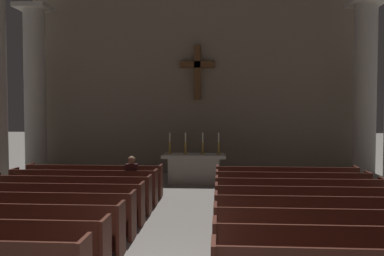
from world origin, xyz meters
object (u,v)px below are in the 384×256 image
Objects in this scene: lone_worshipper at (132,179)px; pew_right_row_8 at (286,182)px; pew_left_row_3 at (12,228)px; column_left_fourth at (35,94)px; pew_right_row_3 at (332,234)px; pew_right_row_4 at (318,219)px; pew_right_row_6 at (299,197)px; column_right_fourth at (365,93)px; candlestick_outer_left at (170,147)px; pew_left_row_7 at (84,186)px; candlestick_inner_left at (185,147)px; candlestick_inner_right at (203,147)px; pew_left_row_4 at (36,214)px; pew_left_row_5 at (55,203)px; pew_right_row_2 at (350,254)px; altar at (194,168)px; pew_left_row_8 at (95,180)px; pew_right_row_5 at (307,207)px; pew_left_row_6 at (71,194)px; candlestick_outer_right at (219,147)px; pew_right_row_7 at (292,189)px.

pew_right_row_8 is at bearing 12.61° from lone_worshipper.
column_left_fourth is (-3.27, 8.29, 2.66)m from pew_left_row_3.
pew_right_row_3 is 0.99m from pew_right_row_4.
pew_right_row_6 is 6.79m from column_right_fourth.
pew_left_row_3 is 7.67m from candlestick_outer_left.
pew_left_row_7 is 5.35× the size of candlestick_inner_left.
column_right_fourth is at bearing 8.90° from candlestick_inner_right.
pew_left_row_4 is at bearing -65.85° from column_left_fourth.
pew_left_row_5 is 6.31m from pew_right_row_2.
altar reaches higher than pew_right_row_8.
pew_left_row_8 is 1.00× the size of pew_right_row_5.
pew_left_row_3 is 5.35× the size of candlestick_inner_right.
pew_left_row_6 is 5.91m from pew_right_row_4.
candlestick_outer_left is at bearing 116.20° from pew_right_row_3.
altar is at bearing 113.52° from pew_right_row_4.
pew_right_row_8 is 5.35× the size of candlestick_outer_right.
pew_right_row_2 is (5.57, -5.93, 0.00)m from pew_left_row_8.
pew_left_row_4 is 5.57m from pew_right_row_4.
candlestick_outer_right is (-5.21, -0.90, -1.88)m from column_right_fourth.
column_right_fourth reaches higher than pew_right_row_3.
candlestick_outer_right is (3.63, 3.43, 0.77)m from pew_left_row_7.
pew_right_row_7 is 5.35× the size of candlestick_outer_right.
pew_left_row_7 is at bearing 90.00° from pew_left_row_4.
pew_left_row_5 is 5.79m from candlestick_outer_left.
pew_right_row_2 is 5.93m from pew_right_row_8.
pew_right_row_7 is 3.01× the size of lone_worshipper.
column_left_fourth is at bearing 114.15° from pew_left_row_4.
pew_left_row_4 is 1.00× the size of pew_right_row_7.
candlestick_outer_right reaches higher than pew_right_row_3.
column_left_fourth is at bearing 170.18° from candlestick_outer_left.
pew_left_row_6 is 1.00× the size of pew_right_row_6.
candlestick_inner_right is at bearing 0.00° from candlestick_outer_left.
candlestick_outer_left is at bearing 180.00° from candlestick_outer_right.
pew_left_row_5 is at bearing -114.66° from candlestick_inner_left.
pew_right_row_5 is 6.00m from candlestick_inner_right.
pew_left_row_4 is 1.00× the size of pew_left_row_8.
pew_right_row_7 is (5.57, 0.99, 0.00)m from pew_left_row_6.
pew_right_row_8 is (5.57, 0.99, 0.00)m from pew_left_row_7.
candlestick_outer_left reaches higher than pew_right_row_2.
pew_right_row_3 is 1.00× the size of pew_right_row_5.
column_right_fourth is 8.66× the size of candlestick_inner_right.
pew_left_row_4 is at bearing -169.94° from pew_right_row_5.
candlestick_inner_left is at bearing 180.00° from altar.
pew_right_row_3 is at bearing -28.03° from pew_left_row_6.
pew_right_row_2 is at bearing -35.37° from pew_left_row_6.
pew_left_row_5 is 1.00× the size of pew_left_row_8.
lone_worshipper reaches higher than pew_right_row_6.
pew_left_row_4 is 0.62× the size of column_left_fourth.
column_right_fourth is at bearing 58.41° from pew_right_row_6.
pew_left_row_4 is 1.00× the size of pew_right_row_6.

